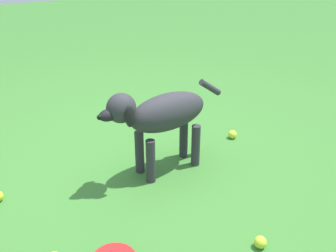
{
  "coord_description": "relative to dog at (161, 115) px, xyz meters",
  "views": [
    {
      "loc": [
        -0.92,
        -2.26,
        1.51
      ],
      "look_at": [
        0.14,
        -0.16,
        0.32
      ],
      "focal_mm": 43.08,
      "sensor_mm": 36.0,
      "label": 1
    }
  ],
  "objects": [
    {
      "name": "dog",
      "position": [
        0.0,
        0.0,
        0.0
      ],
      "size": [
        0.92,
        0.29,
        0.63
      ],
      "rotation": [
        0.0,
        0.0,
        3.27
      ],
      "color": "#2D2D33",
      "rests_on": "ground"
    },
    {
      "name": "tennis_ball_2",
      "position": [
        0.7,
        0.16,
        -0.38
      ],
      "size": [
        0.07,
        0.07,
        0.07
      ],
      "primitive_type": "sphere",
      "color": "#CADE34",
      "rests_on": "ground"
    },
    {
      "name": "tennis_ball_0",
      "position": [
        0.14,
        -0.89,
        -0.38
      ],
      "size": [
        0.07,
        0.07,
        0.07
      ],
      "primitive_type": "sphere",
      "color": "#C0DC33",
      "rests_on": "ground"
    },
    {
      "name": "ground",
      "position": [
        -0.08,
        0.17,
        -0.41
      ],
      "size": [
        14.0,
        14.0,
        0.0
      ],
      "primitive_type": "plane",
      "color": "#38722D"
    }
  ]
}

